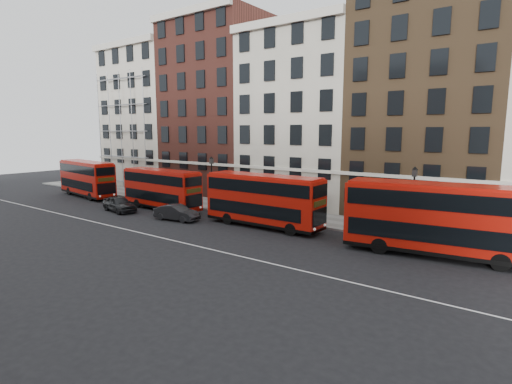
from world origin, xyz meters
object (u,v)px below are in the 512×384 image
Objects in this scene: bus_d at (436,218)px; car_front at (177,213)px; bus_b at (161,188)px; car_rear at (119,204)px; bus_a at (87,178)px; bus_c at (263,199)px.

car_front is (-21.29, -2.60, -1.84)m from bus_d.
car_rear is at bearing -125.58° from bus_b.
bus_a is 1.00× the size of bus_c.
bus_c is at bearing 2.84° from bus_b.
bus_a is at bearing -177.17° from bus_b.
bus_a is 40.03m from bus_d.
bus_d is at bearing 0.15° from bus_c.
bus_c is (12.81, -0.00, 0.17)m from bus_b.
car_rear is at bearing -167.87° from bus_c.
car_rear reaches higher than car_front.
car_front is (7.63, 0.65, -0.07)m from car_rear.
bus_c reaches higher than bus_b.
bus_c reaches higher than car_rear.
bus_d reaches higher than bus_a.
bus_b is at bearing 7.89° from bus_a.
car_rear is 1.07× the size of car_front.
bus_a is 11.68m from car_rear.
car_front is at bearing -0.03° from bus_a.
bus_b is 0.94× the size of bus_c.
bus_c is at bearing -79.05° from car_front.
car_front is at bearing 179.78° from bus_d.
bus_a is 18.99m from car_front.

